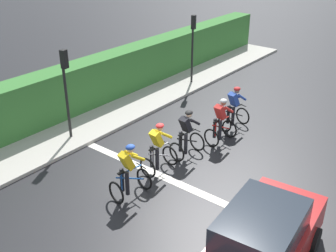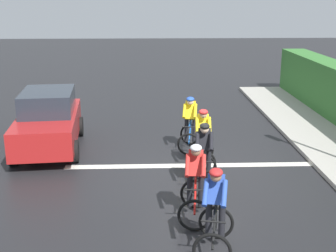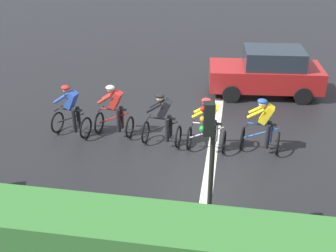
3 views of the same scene
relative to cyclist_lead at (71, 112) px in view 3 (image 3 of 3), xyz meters
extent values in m
plane|color=black|center=(0.01, -3.96, -0.80)|extent=(80.00, 80.00, 0.00)
cube|color=#ADA89E|center=(-4.70, -1.96, -0.74)|extent=(2.80, 25.87, 0.12)
cube|color=silver|center=(0.01, -4.36, -0.79)|extent=(7.00, 0.30, 0.01)
torus|color=black|center=(0.11, 0.54, -0.46)|extent=(0.68, 0.20, 0.68)
torus|color=black|center=(-0.10, -0.46, -0.46)|extent=(0.68, 0.20, 0.68)
cylinder|color=black|center=(0.01, 0.04, -0.21)|extent=(0.25, 0.98, 0.51)
cylinder|color=black|center=(-0.05, -0.26, -0.18)|extent=(0.04, 0.04, 0.55)
cylinder|color=black|center=(0.02, 0.09, 0.07)|extent=(0.19, 0.71, 0.04)
cube|color=black|center=(-0.05, -0.26, 0.11)|extent=(0.14, 0.24, 0.04)
cylinder|color=black|center=(0.09, 0.44, 0.04)|extent=(0.42, 0.12, 0.03)
cube|color=#2D51B7|center=(-0.01, -0.06, 0.41)|extent=(0.38, 0.46, 0.57)
sphere|color=#9E7051|center=(0.02, 0.09, 0.72)|extent=(0.20, 0.20, 0.20)
ellipsoid|color=red|center=(0.02, 0.09, 0.79)|extent=(0.29, 0.32, 0.14)
cylinder|color=black|center=(-0.15, -0.14, -0.23)|extent=(0.12, 0.12, 0.74)
cylinder|color=black|center=(0.08, -0.19, -0.23)|extent=(0.12, 0.12, 0.74)
cylinder|color=#2D51B7|center=(-0.11, 0.25, 0.47)|extent=(0.19, 0.49, 0.37)
cylinder|color=#2D51B7|center=(0.20, 0.19, 0.47)|extent=(0.19, 0.49, 0.37)
torus|color=black|center=(0.29, -0.76, -0.46)|extent=(0.68, 0.14, 0.68)
torus|color=black|center=(0.17, -1.78, -0.46)|extent=(0.68, 0.14, 0.68)
cylinder|color=red|center=(0.23, -1.27, -0.21)|extent=(0.16, 0.99, 0.51)
cylinder|color=red|center=(0.19, -1.57, -0.18)|extent=(0.04, 0.04, 0.55)
cylinder|color=red|center=(0.24, -1.22, 0.07)|extent=(0.13, 0.71, 0.04)
cube|color=black|center=(0.19, -1.57, 0.11)|extent=(0.13, 0.23, 0.04)
cylinder|color=black|center=(0.28, -0.87, 0.04)|extent=(0.42, 0.08, 0.03)
cube|color=red|center=(0.22, -1.37, 0.41)|extent=(0.35, 0.44, 0.57)
sphere|color=#9E7051|center=(0.24, -1.22, 0.72)|extent=(0.20, 0.20, 0.20)
ellipsoid|color=silver|center=(0.24, -1.22, 0.79)|extent=(0.27, 0.31, 0.14)
cylinder|color=black|center=(0.09, -1.46, -0.23)|extent=(0.12, 0.12, 0.74)
cylinder|color=black|center=(0.32, -1.49, -0.23)|extent=(0.12, 0.12, 0.74)
cylinder|color=red|center=(0.09, -1.07, 0.47)|extent=(0.15, 0.48, 0.37)
cylinder|color=red|center=(0.41, -1.11, 0.47)|extent=(0.15, 0.48, 0.37)
torus|color=black|center=(-0.07, -2.32, -0.46)|extent=(0.68, 0.13, 0.68)
torus|color=black|center=(-0.18, -3.33, -0.46)|extent=(0.68, 0.13, 0.68)
cylinder|color=black|center=(-0.13, -2.83, -0.21)|extent=(0.15, 0.99, 0.51)
cylinder|color=black|center=(-0.16, -3.13, -0.18)|extent=(0.04, 0.04, 0.55)
cylinder|color=black|center=(-0.12, -2.78, 0.07)|extent=(0.12, 0.71, 0.04)
cube|color=black|center=(-0.16, -3.13, 0.11)|extent=(0.12, 0.23, 0.04)
cylinder|color=black|center=(-0.08, -2.42, 0.04)|extent=(0.42, 0.08, 0.03)
cube|color=black|center=(-0.14, -2.93, 0.41)|extent=(0.34, 0.44, 0.57)
sphere|color=beige|center=(-0.12, -2.78, 0.72)|extent=(0.20, 0.20, 0.20)
ellipsoid|color=black|center=(-0.12, -2.78, 0.79)|extent=(0.27, 0.30, 0.14)
cylinder|color=black|center=(-0.27, -3.02, -0.23)|extent=(0.12, 0.12, 0.74)
cylinder|color=black|center=(-0.03, -3.04, -0.23)|extent=(0.12, 0.12, 0.74)
cylinder|color=black|center=(-0.26, -2.63, 0.47)|extent=(0.14, 0.48, 0.37)
cylinder|color=black|center=(0.05, -2.66, 0.47)|extent=(0.14, 0.48, 0.37)
torus|color=black|center=(-0.21, -3.66, -0.46)|extent=(0.68, 0.11, 0.68)
torus|color=black|center=(-0.28, -4.68, -0.46)|extent=(0.68, 0.11, 0.68)
cylinder|color=silver|center=(-0.25, -4.17, -0.21)|extent=(0.12, 0.99, 0.51)
cylinder|color=silver|center=(-0.27, -4.47, -0.18)|extent=(0.04, 0.04, 0.55)
cylinder|color=silver|center=(-0.24, -4.12, 0.07)|extent=(0.10, 0.72, 0.04)
cube|color=black|center=(-0.27, -4.47, 0.11)|extent=(0.12, 0.23, 0.04)
cylinder|color=black|center=(-0.22, -3.76, 0.04)|extent=(0.42, 0.06, 0.03)
cube|color=yellow|center=(-0.25, -4.27, 0.41)|extent=(0.33, 0.43, 0.57)
sphere|color=tan|center=(-0.24, -4.12, 0.72)|extent=(0.20, 0.20, 0.20)
ellipsoid|color=red|center=(-0.24, -4.12, 0.79)|extent=(0.26, 0.30, 0.14)
cylinder|color=black|center=(-0.38, -4.36, -0.23)|extent=(0.12, 0.12, 0.74)
cylinder|color=black|center=(-0.14, -4.38, -0.23)|extent=(0.12, 0.12, 0.74)
cylinder|color=yellow|center=(-0.39, -3.97, 0.47)|extent=(0.13, 0.48, 0.37)
cylinder|color=yellow|center=(-0.07, -4.00, 0.47)|extent=(0.13, 0.48, 0.37)
torus|color=black|center=(0.04, -5.20, -0.46)|extent=(0.68, 0.16, 0.68)
torus|color=black|center=(-0.11, -6.21, -0.46)|extent=(0.68, 0.16, 0.68)
cylinder|color=#1E59B2|center=(-0.04, -5.71, -0.21)|extent=(0.19, 0.98, 0.51)
cylinder|color=#1E59B2|center=(-0.08, -6.01, -0.18)|extent=(0.04, 0.04, 0.55)
cylinder|color=#1E59B2|center=(-0.03, -5.66, 0.07)|extent=(0.15, 0.71, 0.04)
cube|color=black|center=(-0.08, -6.01, 0.11)|extent=(0.13, 0.23, 0.04)
cylinder|color=black|center=(0.02, -5.30, 0.04)|extent=(0.42, 0.09, 0.03)
cube|color=yellow|center=(-0.05, -5.81, 0.41)|extent=(0.36, 0.45, 0.57)
sphere|color=beige|center=(-0.03, -5.66, 0.72)|extent=(0.20, 0.20, 0.20)
ellipsoid|color=#264CB2|center=(-0.03, -5.66, 0.79)|extent=(0.28, 0.31, 0.14)
cylinder|color=black|center=(-0.19, -5.89, -0.23)|extent=(0.12, 0.12, 0.74)
cylinder|color=black|center=(0.05, -5.93, -0.23)|extent=(0.12, 0.12, 0.74)
cylinder|color=yellow|center=(-0.17, -5.50, 0.47)|extent=(0.16, 0.49, 0.37)
cylinder|color=yellow|center=(0.15, -5.55, 0.47)|extent=(0.16, 0.49, 0.37)
cube|color=#B21E1E|center=(4.23, -5.96, -0.10)|extent=(2.08, 4.24, 0.80)
cube|color=#262D38|center=(4.26, -6.21, 0.63)|extent=(1.69, 2.26, 0.66)
cylinder|color=black|center=(3.28, -4.77, -0.48)|extent=(0.28, 0.66, 0.64)
cylinder|color=black|center=(4.94, -4.61, -0.48)|extent=(0.28, 0.66, 0.64)
cylinder|color=black|center=(3.52, -7.30, -0.48)|extent=(0.28, 0.66, 0.64)
cylinder|color=black|center=(5.18, -7.15, -0.48)|extent=(0.28, 0.66, 0.64)
cube|color=#EAEACC|center=(3.54, -4.01, 0.00)|extent=(0.29, 0.11, 0.16)
cube|color=#EAEACC|center=(4.55, -3.91, 0.00)|extent=(0.29, 0.11, 0.16)
cylinder|color=black|center=(-4.14, -4.53, 0.55)|extent=(0.10, 0.10, 2.70)
cube|color=black|center=(-4.16, -4.43, 2.22)|extent=(0.24, 0.24, 0.64)
sphere|color=red|center=(-4.19, -4.32, 2.42)|extent=(0.11, 0.11, 0.11)
sphere|color=orange|center=(-4.19, -4.32, 2.22)|extent=(0.11, 0.11, 0.11)
sphere|color=green|center=(-4.19, -4.32, 2.02)|extent=(0.11, 0.11, 0.11)
camera|label=1|loc=(6.99, -12.78, 6.34)|focal=44.16mm
camera|label=2|loc=(1.11, 7.24, 3.69)|focal=48.16mm
camera|label=3|loc=(-11.13, -4.82, 5.75)|focal=45.97mm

